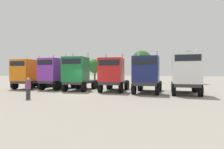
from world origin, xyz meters
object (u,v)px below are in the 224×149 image
Objects in this scene: semi_truck_purple at (55,73)px; semi_truck_white at (186,73)px; semi_truck_orange at (28,74)px; semi_truck_green at (78,73)px; semi_truck_red at (113,75)px; visitor_with_camera at (28,87)px; semi_truck_navy at (147,74)px.

semi_truck_white is at bearing 91.88° from semi_truck_purple.
semi_truck_orange is 7.17m from semi_truck_green.
semi_truck_white is at bearing 87.49° from semi_truck_orange.
semi_truck_green is at bearing 87.71° from semi_truck_orange.
semi_truck_red is (7.50, 0.01, -0.11)m from semi_truck_purple.
semi_truck_green is 7.30m from visitor_with_camera.
semi_truck_green reaches higher than visitor_with_camera.
semi_truck_orange reaches higher than semi_truck_red.
semi_truck_red is (4.11, 0.41, -0.11)m from semi_truck_green.
semi_truck_green is at bearing 86.49° from semi_truck_purple.
semi_truck_red is 1.06× the size of semi_truck_white.
semi_truck_red is 3.77× the size of visitor_with_camera.
semi_truck_orange is 3.81m from semi_truck_purple.
semi_truck_green is (3.39, -0.39, -0.00)m from semi_truck_purple.
semi_truck_purple is 11.26m from semi_truck_navy.
semi_truck_green is 1.03× the size of semi_truck_navy.
semi_truck_navy reaches higher than visitor_with_camera.
semi_truck_white is (14.90, -0.32, 0.02)m from semi_truck_purple.
visitor_with_camera is at bearing -36.86° from semi_truck_red.
semi_truck_navy is at bearing -146.79° from visitor_with_camera.
semi_truck_red is at bearing -98.65° from semi_truck_navy.
semi_truck_orange is at bearing -54.30° from visitor_with_camera.
semi_truck_red reaches higher than visitor_with_camera.
semi_truck_navy is (15.03, 0.09, -0.04)m from semi_truck_orange.
visitor_with_camera is (6.95, -7.13, -0.96)m from semi_truck_orange.
semi_truck_green is at bearing -92.37° from semi_truck_white.
semi_truck_purple is 3.42m from semi_truck_green.
semi_truck_red is 3.78m from semi_truck_navy.
semi_truck_green is 11.51m from semi_truck_white.
visitor_with_camera is at bearing -50.62° from semi_truck_navy.
semi_truck_navy is 10.88m from visitor_with_camera.
visitor_with_camera is (-8.08, -7.22, -0.92)m from semi_truck_navy.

